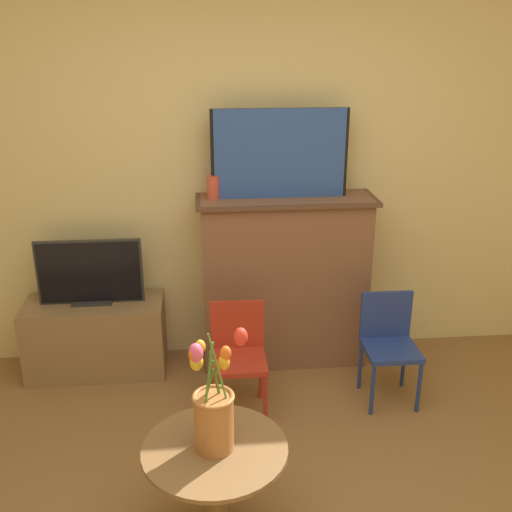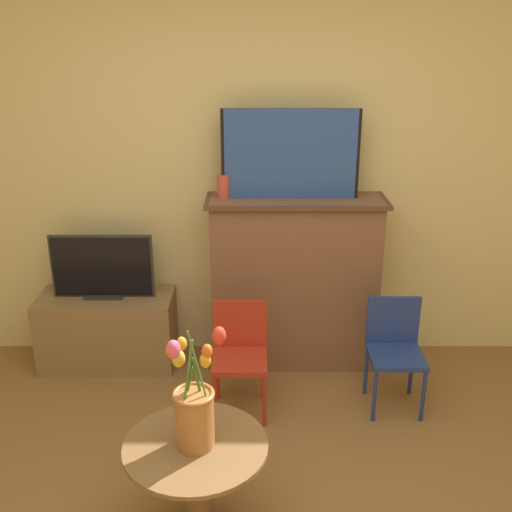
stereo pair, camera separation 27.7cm
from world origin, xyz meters
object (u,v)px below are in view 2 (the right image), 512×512
(painting, at_px, (291,154))
(tv_monitor, at_px, (103,267))
(chair_blue, at_px, (395,346))
(vase_tulips, at_px, (194,408))
(chair_red, at_px, (240,350))

(painting, distance_m, tv_monitor, 1.40)
(painting, distance_m, chair_blue, 1.30)
(chair_blue, height_order, vase_tulips, vase_tulips)
(painting, xyz_separation_m, tv_monitor, (-1.20, -0.04, -0.72))
(tv_monitor, xyz_separation_m, chair_blue, (1.80, -0.47, -0.31))
(chair_red, xyz_separation_m, chair_blue, (0.91, 0.05, 0.00))
(painting, bearing_deg, chair_blue, -40.19)
(chair_red, distance_m, vase_tulips, 1.03)
(chair_red, bearing_deg, vase_tulips, -99.29)
(chair_red, bearing_deg, chair_blue, 3.07)
(tv_monitor, relative_size, chair_blue, 1.00)
(painting, height_order, chair_red, painting)
(tv_monitor, xyz_separation_m, chair_red, (0.89, -0.52, -0.31))
(chair_blue, bearing_deg, tv_monitor, 165.46)
(vase_tulips, bearing_deg, chair_red, 80.71)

